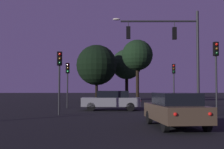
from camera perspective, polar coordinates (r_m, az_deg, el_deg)
ground_plane at (r=30.76m, az=1.81°, el=-5.83°), size 168.00×168.00×0.00m
traffic_signal_mast_arm at (r=22.58m, az=11.73°, el=5.67°), size 6.33×0.52×7.40m
traffic_light_corner_left at (r=26.48m, az=-8.42°, el=-0.26°), size 0.36×0.38×3.93m
traffic_light_corner_right at (r=19.70m, az=-9.93°, el=0.87°), size 0.36×0.39×4.09m
traffic_light_median at (r=28.77m, az=11.64°, el=-0.32°), size 0.34×0.37×4.00m
traffic_light_far_side at (r=20.32m, az=19.15°, el=1.99°), size 0.32×0.36×4.69m
car_nearside_lane at (r=13.53m, az=11.94°, el=-6.47°), size 2.18×4.36×1.52m
car_crossing_left at (r=23.50m, az=-0.17°, el=-4.88°), size 4.61×1.88×1.52m
tree_behind_sign at (r=44.54m, az=2.79°, el=1.91°), size 4.46×4.46×7.50m
tree_left_far at (r=40.60m, az=-2.93°, el=1.80°), size 5.46×5.46×7.59m
tree_center_horizon at (r=35.54m, az=4.84°, el=3.63°), size 3.63×3.63×7.44m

